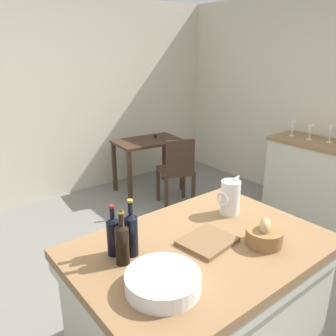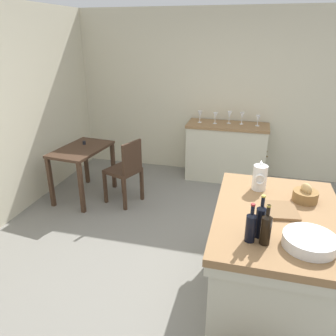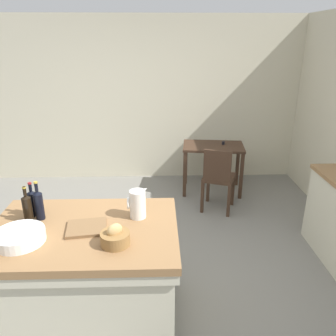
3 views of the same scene
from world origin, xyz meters
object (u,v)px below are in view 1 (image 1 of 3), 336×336
(wash_bowl, at_px, (163,281))
(wine_bottle_green, at_px, (122,243))
(wine_bottle_amber, at_px, (113,235))
(wooden_chair, at_px, (177,170))
(wine_bottle_dark, at_px, (131,233))
(bread_basket, at_px, (264,235))
(side_cabinet, at_px, (320,180))
(cutting_board, at_px, (207,241))
(pitcher, at_px, (230,197))
(wine_glass_middle, at_px, (331,131))
(island_table, at_px, (200,302))
(writing_desk, at_px, (148,149))
(wine_glass_right, at_px, (310,130))
(wine_glass_far_right, at_px, (293,126))

(wash_bowl, height_order, wine_bottle_green, wine_bottle_green)
(wine_bottle_amber, bearing_deg, wine_bottle_green, -93.58)
(wooden_chair, relative_size, wine_bottle_dark, 2.81)
(bread_basket, bearing_deg, side_cabinet, 20.42)
(cutting_board, relative_size, wine_bottle_green, 0.99)
(pitcher, bearing_deg, wine_bottle_green, -177.27)
(wine_glass_middle, bearing_deg, cutting_board, -166.18)
(wooden_chair, xyz_separation_m, wine_bottle_amber, (-1.83, -1.66, 0.50))
(pitcher, height_order, wash_bowl, pitcher)
(island_table, relative_size, cutting_board, 4.90)
(pitcher, distance_m, wine_glass_middle, 2.27)
(pitcher, height_order, wine_bottle_dark, wine_bottle_dark)
(side_cabinet, bearing_deg, writing_desk, 121.26)
(wine_bottle_green, bearing_deg, wine_bottle_dark, 24.81)
(wine_bottle_amber, bearing_deg, wash_bowl, -85.33)
(island_table, bearing_deg, cutting_board, -18.74)
(island_table, relative_size, pitcher, 5.28)
(pitcher, bearing_deg, wash_bowl, -158.00)
(wine_glass_right, xyz_separation_m, wine_glass_far_right, (0.01, 0.24, 0.01))
(writing_desk, distance_m, pitcher, 2.61)
(wine_bottle_dark, bearing_deg, island_table, -23.54)
(bread_basket, distance_m, wine_bottle_dark, 0.75)
(pitcher, xyz_separation_m, wine_bottle_dark, (-0.79, -0.00, 0.01))
(side_cabinet, xyz_separation_m, wash_bowl, (-2.99, -0.80, 0.46))
(pitcher, distance_m, wine_glass_far_right, 2.35)
(wooden_chair, bearing_deg, wine_bottle_dark, -135.63)
(island_table, distance_m, pitcher, 0.69)
(side_cabinet, xyz_separation_m, wine_glass_right, (-0.01, 0.20, 0.57))
(island_table, xyz_separation_m, wine_glass_far_right, (2.58, 1.08, 0.56))
(island_table, height_order, pitcher, pitcher)
(wash_bowl, bearing_deg, writing_desk, 56.03)
(cutting_board, bearing_deg, wine_bottle_green, 164.28)
(writing_desk, relative_size, bread_basket, 4.56)
(cutting_board, bearing_deg, pitcher, 24.88)
(writing_desk, height_order, wine_glass_right, wine_glass_right)
(pitcher, relative_size, wine_glass_far_right, 1.51)
(wash_bowl, bearing_deg, wooden_chair, 48.71)
(pitcher, distance_m, cutting_board, 0.43)
(wash_bowl, bearing_deg, bread_basket, -4.31)
(writing_desk, height_order, pitcher, pitcher)
(wine_glass_middle, bearing_deg, wooden_chair, 134.77)
(bread_basket, bearing_deg, wine_glass_middle, 19.78)
(writing_desk, distance_m, wine_glass_middle, 2.31)
(cutting_board, distance_m, wine_bottle_dark, 0.45)
(island_table, relative_size, wash_bowl, 4.09)
(side_cabinet, xyz_separation_m, bread_basket, (-2.30, -0.86, 0.48))
(wine_bottle_dark, relative_size, wine_glass_far_right, 1.78)
(wash_bowl, relative_size, wine_glass_right, 2.07)
(side_cabinet, relative_size, wine_glass_middle, 6.73)
(writing_desk, xyz_separation_m, wash_bowl, (-1.83, -2.71, 0.30))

